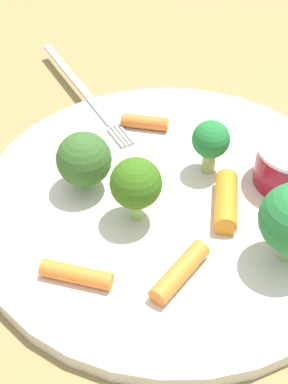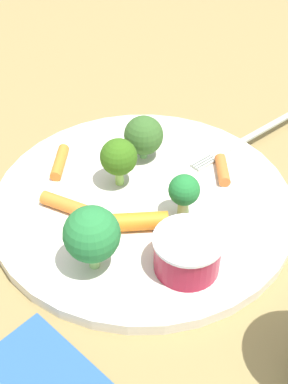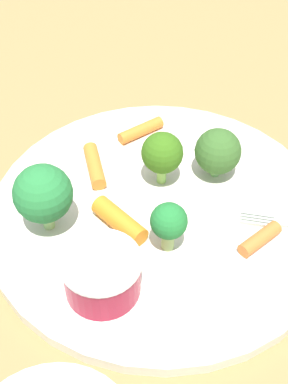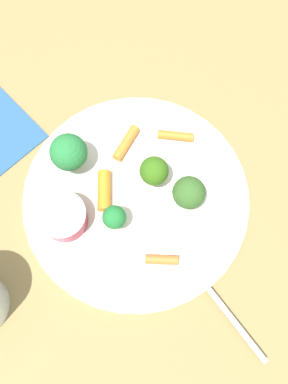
{
  "view_description": "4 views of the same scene",
  "coord_description": "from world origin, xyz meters",
  "px_view_note": "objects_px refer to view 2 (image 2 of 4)",
  "views": [
    {
      "loc": [
        -0.29,
        -0.12,
        0.32
      ],
      "look_at": [
        -0.01,
        0.02,
        0.02
      ],
      "focal_mm": 54.42,
      "sensor_mm": 36.0,
      "label": 1
    },
    {
      "loc": [
        0.1,
        -0.36,
        0.36
      ],
      "look_at": [
        0.0,
        0.0,
        0.02
      ],
      "focal_mm": 48.75,
      "sensor_mm": 36.0,
      "label": 2
    },
    {
      "loc": [
        0.27,
        -0.13,
        0.33
      ],
      "look_at": [
        -0.01,
        -0.01,
        0.02
      ],
      "focal_mm": 47.59,
      "sensor_mm": 36.0,
      "label": 3
    },
    {
      "loc": [
        0.15,
        0.06,
        0.52
      ],
      "look_at": [
        -0.01,
        0.01,
        0.02
      ],
      "focal_mm": 38.69,
      "sensor_mm": 36.0,
      "label": 4
    }
  ],
  "objects_px": {
    "sauce_cup": "(187,253)",
    "fork": "(250,137)",
    "broccoli_floret_0": "(184,191)",
    "carrot_stick_3": "(60,162)",
    "broccoli_floret_1": "(119,157)",
    "carrot_stick_1": "(66,205)",
    "plate": "(143,202)",
    "carrot_stick_0": "(222,170)",
    "carrot_stick_2": "(139,221)",
    "broccoli_floret_3": "(92,235)",
    "broccoli_floret_2": "(144,136)"
  },
  "relations": [
    {
      "from": "broccoli_floret_1",
      "to": "carrot_stick_0",
      "type": "xyz_separation_m",
      "value": [
        0.1,
        0.04,
        -0.03
      ]
    },
    {
      "from": "broccoli_floret_2",
      "to": "carrot_stick_2",
      "type": "bearing_deg",
      "value": -76.31
    },
    {
      "from": "broccoli_floret_0",
      "to": "carrot_stick_3",
      "type": "relative_size",
      "value": 0.95
    },
    {
      "from": "carrot_stick_1",
      "to": "carrot_stick_0",
      "type": "bearing_deg",
      "value": 34.86
    },
    {
      "from": "broccoli_floret_1",
      "to": "broccoli_floret_2",
      "type": "xyz_separation_m",
      "value": [
        0.01,
        0.05,
        -0.01
      ]
    },
    {
      "from": "sauce_cup",
      "to": "fork",
      "type": "relative_size",
      "value": 0.38
    },
    {
      "from": "broccoli_floret_0",
      "to": "carrot_stick_2",
      "type": "distance_m",
      "value": 0.05
    },
    {
      "from": "carrot_stick_2",
      "to": "fork",
      "type": "bearing_deg",
      "value": 64.51
    },
    {
      "from": "broccoli_floret_2",
      "to": "carrot_stick_2",
      "type": "height_order",
      "value": "broccoli_floret_2"
    },
    {
      "from": "plate",
      "to": "fork",
      "type": "relative_size",
      "value": 1.91
    },
    {
      "from": "plate",
      "to": "carrot_stick_0",
      "type": "xyz_separation_m",
      "value": [
        0.07,
        0.06,
        0.01
      ]
    },
    {
      "from": "broccoli_floret_3",
      "to": "sauce_cup",
      "type": "bearing_deg",
      "value": 14.89
    },
    {
      "from": "plate",
      "to": "fork",
      "type": "xyz_separation_m",
      "value": [
        0.09,
        0.13,
        0.01
      ]
    },
    {
      "from": "broccoli_floret_3",
      "to": "carrot_stick_1",
      "type": "bearing_deg",
      "value": 130.31
    },
    {
      "from": "sauce_cup",
      "to": "broccoli_floret_1",
      "type": "bearing_deg",
      "value": 134.89
    },
    {
      "from": "carrot_stick_1",
      "to": "fork",
      "type": "relative_size",
      "value": 0.34
    },
    {
      "from": "broccoli_floret_1",
      "to": "carrot_stick_2",
      "type": "relative_size",
      "value": 1.0
    },
    {
      "from": "broccoli_floret_0",
      "to": "carrot_stick_3",
      "type": "xyz_separation_m",
      "value": [
        -0.14,
        0.04,
        -0.02
      ]
    },
    {
      "from": "broccoli_floret_0",
      "to": "plate",
      "type": "bearing_deg",
      "value": 163.95
    },
    {
      "from": "broccoli_floret_0",
      "to": "broccoli_floret_1",
      "type": "distance_m",
      "value": 0.08
    },
    {
      "from": "sauce_cup",
      "to": "carrot_stick_2",
      "type": "distance_m",
      "value": 0.06
    },
    {
      "from": "broccoli_floret_1",
      "to": "fork",
      "type": "height_order",
      "value": "broccoli_floret_1"
    },
    {
      "from": "carrot_stick_0",
      "to": "broccoli_floret_0",
      "type": "bearing_deg",
      "value": -110.67
    },
    {
      "from": "carrot_stick_0",
      "to": "fork",
      "type": "height_order",
      "value": "carrot_stick_0"
    },
    {
      "from": "sauce_cup",
      "to": "carrot_stick_1",
      "type": "distance_m",
      "value": 0.13
    },
    {
      "from": "carrot_stick_1",
      "to": "plate",
      "type": "bearing_deg",
      "value": 29.06
    },
    {
      "from": "broccoli_floret_2",
      "to": "broccoli_floret_3",
      "type": "distance_m",
      "value": 0.16
    },
    {
      "from": "plate",
      "to": "broccoli_floret_0",
      "type": "xyz_separation_m",
      "value": [
        0.04,
        -0.01,
        0.04
      ]
    },
    {
      "from": "broccoli_floret_0",
      "to": "carrot_stick_3",
      "type": "bearing_deg",
      "value": 165.58
    },
    {
      "from": "carrot_stick_0",
      "to": "carrot_stick_3",
      "type": "xyz_separation_m",
      "value": [
        -0.17,
        -0.03,
        0.0
      ]
    },
    {
      "from": "carrot_stick_3",
      "to": "carrot_stick_2",
      "type": "bearing_deg",
      "value": -31.25
    },
    {
      "from": "sauce_cup",
      "to": "carrot_stick_3",
      "type": "height_order",
      "value": "sauce_cup"
    },
    {
      "from": "broccoli_floret_1",
      "to": "carrot_stick_1",
      "type": "height_order",
      "value": "broccoli_floret_1"
    },
    {
      "from": "plate",
      "to": "sauce_cup",
      "type": "height_order",
      "value": "sauce_cup"
    },
    {
      "from": "broccoli_floret_1",
      "to": "broccoli_floret_0",
      "type": "bearing_deg",
      "value": -20.89
    },
    {
      "from": "sauce_cup",
      "to": "carrot_stick_3",
      "type": "bearing_deg",
      "value": 148.18
    },
    {
      "from": "plate",
      "to": "carrot_stick_0",
      "type": "bearing_deg",
      "value": 39.69
    },
    {
      "from": "broccoli_floret_0",
      "to": "broccoli_floret_1",
      "type": "relative_size",
      "value": 0.88
    },
    {
      "from": "plate",
      "to": "carrot_stick_3",
      "type": "relative_size",
      "value": 6.1
    },
    {
      "from": "sauce_cup",
      "to": "carrot_stick_0",
      "type": "relative_size",
      "value": 1.47
    },
    {
      "from": "plate",
      "to": "carrot_stick_0",
      "type": "height_order",
      "value": "carrot_stick_0"
    },
    {
      "from": "plate",
      "to": "broccoli_floret_3",
      "type": "xyz_separation_m",
      "value": [
        -0.02,
        -0.09,
        0.04
      ]
    },
    {
      "from": "carrot_stick_3",
      "to": "fork",
      "type": "distance_m",
      "value": 0.21
    },
    {
      "from": "plate",
      "to": "carrot_stick_3",
      "type": "xyz_separation_m",
      "value": [
        -0.1,
        0.02,
        0.01
      ]
    },
    {
      "from": "broccoli_floret_3",
      "to": "carrot_stick_0",
      "type": "relative_size",
      "value": 1.56
    },
    {
      "from": "sauce_cup",
      "to": "broccoli_floret_2",
      "type": "height_order",
      "value": "broccoli_floret_2"
    },
    {
      "from": "carrot_stick_2",
      "to": "fork",
      "type": "height_order",
      "value": "carrot_stick_2"
    },
    {
      "from": "carrot_stick_1",
      "to": "carrot_stick_3",
      "type": "distance_m",
      "value": 0.07
    },
    {
      "from": "plate",
      "to": "carrot_stick_2",
      "type": "distance_m",
      "value": 0.04
    },
    {
      "from": "sauce_cup",
      "to": "broccoli_floret_2",
      "type": "distance_m",
      "value": 0.16
    }
  ]
}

